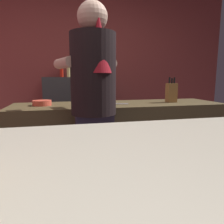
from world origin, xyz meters
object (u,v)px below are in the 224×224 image
bartender (94,100)px  bottle_soy (62,71)px  knife_block (171,92)px  mixing_bowl (42,103)px  bottle_vinegar (81,73)px  bottle_hot_sauce (69,72)px  chefs_knife (116,104)px  bottle_olive_oil (89,71)px

bartender → bottle_soy: (-0.24, 1.67, 0.27)m
knife_block → mixing_bowl: bearing=178.2°
bottle_vinegar → bottle_soy: (-0.29, 0.04, 0.02)m
mixing_bowl → bartender: bearing=-48.2°
knife_block → mixing_bowl: 1.32m
mixing_bowl → bottle_hot_sauce: size_ratio=0.90×
knife_block → bottle_soy: bearing=132.3°
bartender → chefs_knife: bartender is taller
bottle_olive_oil → bottle_soy: 0.43m
knife_block → bartender: bearing=-154.0°
bottle_vinegar → mixing_bowl: bearing=-112.2°
bartender → bottle_hot_sauce: 1.57m
mixing_bowl → bottle_soy: (0.19, 1.20, 0.33)m
chefs_knife → bottle_olive_oil: size_ratio=1.00×
bartender → mixing_bowl: (-0.42, 0.47, -0.06)m
chefs_knife → bottle_vinegar: size_ratio=1.37×
bartender → mixing_bowl: 0.64m
knife_block → bottle_hot_sauce: size_ratio=1.36×
bottle_olive_oil → bottle_soy: size_ratio=1.06×
knife_block → bottle_vinegar: bottle_vinegar is taller
bottle_hot_sauce → bottle_olive_oil: bottle_olive_oil is taller
bottle_vinegar → bottle_soy: bottle_soy is taller
bottle_hot_sauce → bottle_soy: 0.16m
knife_block → bottle_hot_sauce: (-1.03, 1.11, 0.24)m
mixing_bowl → bottle_soy: size_ratio=0.77×
knife_block → bottle_olive_oil: bearing=124.0°
bottle_soy → bottle_hot_sauce: bearing=-52.4°
mixing_bowl → bottle_soy: bearing=81.2°
mixing_bowl → bottle_olive_oil: (0.58, 1.04, 0.34)m
bartender → chefs_knife: size_ratio=7.02×
mixing_bowl → bottle_olive_oil: bottle_olive_oil is taller
bottle_hot_sauce → bottle_vinegar: bottle_hot_sauce is taller
bartender → bottle_soy: 1.71m
bartender → bottle_hot_sauce: size_ratio=8.75×
bottle_hot_sauce → bottle_soy: bearing=127.6°
bottle_olive_oil → knife_block: bearing=-56.0°
bottle_hot_sauce → bottle_soy: bottle_soy is taller
bartender → bottle_olive_oil: (0.16, 1.52, 0.28)m
knife_block → bottle_olive_oil: 1.33m
bottle_hot_sauce → bottle_olive_oil: bearing=-5.2°
knife_block → chefs_knife: (-0.61, -0.03, -0.10)m
bottle_vinegar → bottle_soy: size_ratio=0.78×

